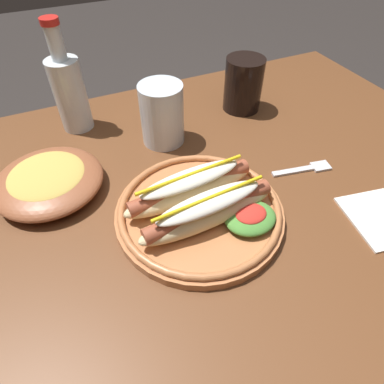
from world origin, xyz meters
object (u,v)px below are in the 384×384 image
Objects in this scene: fork at (306,169)px; soda_cup at (243,84)px; hot_dog_plate at (202,206)px; glass_bottle at (69,91)px; side_bowl at (48,180)px; water_cup at (162,114)px.

soda_cup is at bearing 100.41° from fork.
hot_dog_plate is at bearing -130.88° from soda_cup.
glass_bottle reaches higher than hot_dog_plate.
fork is 0.53× the size of glass_bottle.
fork is 0.51m from glass_bottle.
hot_dog_plate is 0.28m from side_bowl.
water_cup is (-0.22, -0.05, 0.00)m from soda_cup.
water_cup reaches higher than fork.
side_bowl is at bearing 172.68° from fork.
soda_cup is (0.00, 0.25, 0.06)m from fork.
water_cup is 0.65× the size of side_bowl.
water_cup is at bearing 146.91° from fork.
water_cup reaches higher than soda_cup.
hot_dog_plate reaches higher than fork.
side_bowl is at bearing 142.37° from hot_dog_plate.
glass_bottle is at bearing 110.88° from hot_dog_plate.
hot_dog_plate is 2.33× the size of fork.
glass_bottle is (-0.38, 0.08, 0.03)m from soda_cup.
soda_cup is at bearing -12.46° from glass_bottle.
soda_cup reaches higher than fork.
soda_cup is 0.22m from water_cup.
soda_cup is at bearing 49.12° from hot_dog_plate.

